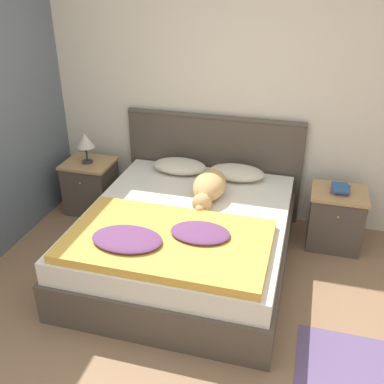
{
  "coord_description": "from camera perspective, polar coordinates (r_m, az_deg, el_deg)",
  "views": [
    {
      "loc": [
        0.8,
        -2.04,
        2.41
      ],
      "look_at": [
        -0.11,
        1.25,
        0.63
      ],
      "focal_mm": 42.0,
      "sensor_mm": 36.0,
      "label": 1
    }
  ],
  "objects": [
    {
      "name": "pillow_right",
      "position": [
        4.31,
        5.68,
        2.48
      ],
      "size": [
        0.53,
        0.33,
        0.13
      ],
      "color": "beige",
      "rests_on": "bed"
    },
    {
      "name": "wall_back",
      "position": [
        4.4,
        4.48,
        12.55
      ],
      "size": [
        9.0,
        0.06,
        2.55
      ],
      "color": "beige",
      "rests_on": "ground_plane"
    },
    {
      "name": "bed",
      "position": [
        3.88,
        -0.78,
        -6.11
      ],
      "size": [
        1.7,
        1.96,
        0.53
      ],
      "color": "#4C4238",
      "rests_on": "ground_plane"
    },
    {
      "name": "headboard",
      "position": [
        4.59,
        2.69,
        3.69
      ],
      "size": [
        1.78,
        0.06,
        1.07
      ],
      "color": "#4C4238",
      "rests_on": "ground_plane"
    },
    {
      "name": "dog",
      "position": [
        3.92,
        2.16,
        0.57
      ],
      "size": [
        0.28,
        0.7,
        0.23
      ],
      "color": "tan",
      "rests_on": "bed"
    },
    {
      "name": "book_stack",
      "position": [
        4.22,
        18.33,
        0.39
      ],
      "size": [
        0.18,
        0.21,
        0.05
      ],
      "color": "#703D7F",
      "rests_on": "nightstand_right"
    },
    {
      "name": "nightstand_left",
      "position": [
        4.84,
        -12.71,
        0.74
      ],
      "size": [
        0.49,
        0.44,
        0.55
      ],
      "color": "#4C4238",
      "rests_on": "ground_plane"
    },
    {
      "name": "ground_plane",
      "position": [
        3.26,
        -4.36,
        -20.21
      ],
      "size": [
        16.0,
        16.0,
        0.0
      ],
      "primitive_type": "plane",
      "color": "#896647"
    },
    {
      "name": "pillow_left",
      "position": [
        4.43,
        -1.59,
        3.32
      ],
      "size": [
        0.53,
        0.33,
        0.13
      ],
      "color": "beige",
      "rests_on": "bed"
    },
    {
      "name": "table_lamp",
      "position": [
        4.63,
        -13.41,
        6.26
      ],
      "size": [
        0.18,
        0.18,
        0.31
      ],
      "color": "#2D2D33",
      "rests_on": "nightstand_left"
    },
    {
      "name": "nightstand_right",
      "position": [
        4.35,
        17.76,
        -3.19
      ],
      "size": [
        0.49,
        0.44,
        0.55
      ],
      "color": "#4C4238",
      "rests_on": "ground_plane"
    },
    {
      "name": "quilt",
      "position": [
        3.32,
        -3.34,
        -6.09
      ],
      "size": [
        1.5,
        0.91,
        0.12
      ],
      "color": "gold",
      "rests_on": "bed"
    }
  ]
}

